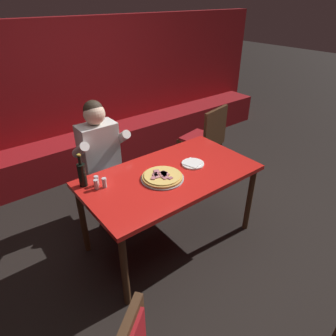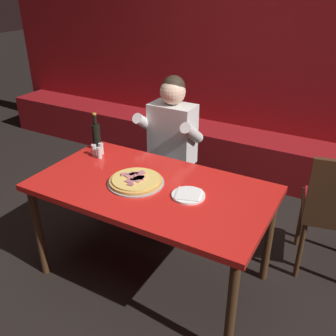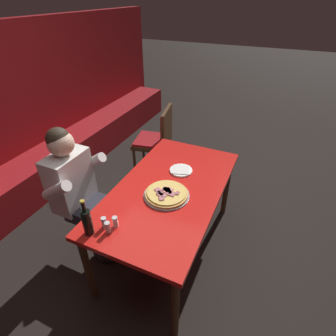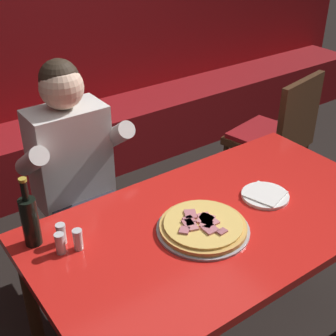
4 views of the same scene
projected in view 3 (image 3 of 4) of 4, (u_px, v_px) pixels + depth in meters
The scene contains 11 objects.
ground_plane at pixel (169, 247), 2.64m from camera, with size 24.00×24.00×0.00m, color black.
booth_bench at pixel (28, 183), 3.14m from camera, with size 6.46×0.48×0.46m, color maroon.
main_dining_table at pixel (169, 194), 2.26m from camera, with size 1.56×0.85×0.76m.
pizza at pixel (167, 194), 2.12m from camera, with size 0.37×0.37×0.05m.
plate_white_paper at pixel (181, 170), 2.41m from camera, with size 0.21×0.21×0.02m.
beer_bottle at pixel (87, 221), 1.74m from camera, with size 0.07×0.07×0.29m.
shaker_red_pepper_flakes at pixel (108, 228), 1.79m from camera, with size 0.04×0.04×0.09m.
shaker_parmesan at pixel (104, 223), 1.83m from camera, with size 0.04×0.04×0.09m.
shaker_oregano at pixel (115, 222), 1.83m from camera, with size 0.04×0.04×0.09m.
diner_seated_blue_shirt at pixel (80, 190), 2.28m from camera, with size 0.53×0.53×1.27m.
dining_chair_by_booth at pixel (157, 137), 3.36m from camera, with size 0.52×0.52×0.97m.
Camera 3 is at (-1.59, -0.70, 2.14)m, focal length 28.00 mm.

